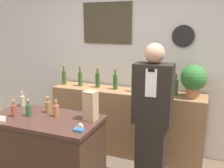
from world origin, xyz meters
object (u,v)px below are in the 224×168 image
at_px(shopkeeper, 152,118).
at_px(tape_dispenser, 79,129).
at_px(potted_plant, 194,79).
at_px(paper_bag, 91,106).

relative_size(shopkeeper, tape_dispenser, 18.75).
xyz_separation_m(potted_plant, tape_dispenser, (-0.86, -1.46, -0.22)).
height_order(potted_plant, tape_dispenser, potted_plant).
bearing_deg(tape_dispenser, shopkeeper, 60.49).
height_order(paper_bag, tape_dispenser, paper_bag).
bearing_deg(tape_dispenser, potted_plant, 59.56).
bearing_deg(shopkeeper, tape_dispenser, -119.51).
relative_size(shopkeeper, potted_plant, 3.97).
bearing_deg(potted_plant, shopkeeper, -121.67).
bearing_deg(paper_bag, potted_plant, 53.21).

